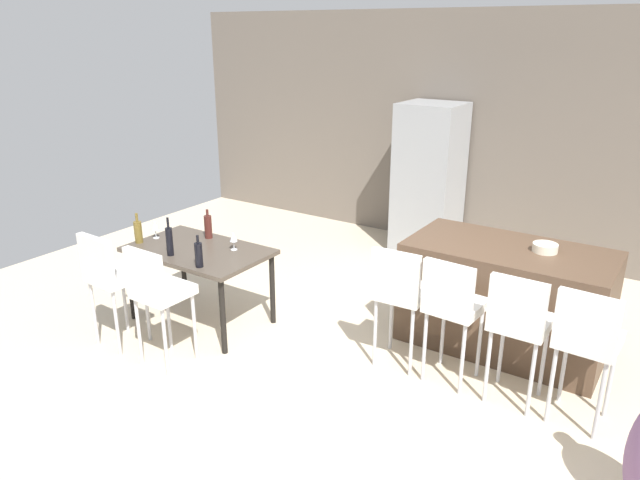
# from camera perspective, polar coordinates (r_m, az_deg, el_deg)

# --- Properties ---
(ground_plane) EXTENTS (10.00, 10.00, 0.00)m
(ground_plane) POSITION_cam_1_polar(r_m,az_deg,el_deg) (5.02, 8.90, -12.61)
(ground_plane) COLOR beige
(back_wall) EXTENTS (10.00, 0.12, 2.90)m
(back_wall) POSITION_cam_1_polar(r_m,az_deg,el_deg) (7.41, 20.27, 9.05)
(back_wall) COLOR #665B51
(back_wall) RESTS_ON ground_plane
(kitchen_island) EXTENTS (1.69, 0.89, 0.92)m
(kitchen_island) POSITION_cam_1_polar(r_m,az_deg,el_deg) (5.42, 17.41, -5.28)
(kitchen_island) COLOR #4C3828
(kitchen_island) RESTS_ON ground_plane
(bar_chair_left) EXTENTS (0.42, 0.42, 1.05)m
(bar_chair_left) POSITION_cam_1_polar(r_m,az_deg,el_deg) (4.80, 7.72, -4.68)
(bar_chair_left) COLOR silver
(bar_chair_left) RESTS_ON ground_plane
(bar_chair_middle) EXTENTS (0.43, 0.43, 1.05)m
(bar_chair_middle) POSITION_cam_1_polar(r_m,az_deg,el_deg) (4.65, 12.64, -5.86)
(bar_chair_middle) COLOR silver
(bar_chair_middle) RESTS_ON ground_plane
(bar_chair_right) EXTENTS (0.40, 0.40, 1.05)m
(bar_chair_right) POSITION_cam_1_polar(r_m,az_deg,el_deg) (4.52, 18.64, -7.24)
(bar_chair_right) COLOR silver
(bar_chair_right) RESTS_ON ground_plane
(bar_chair_far) EXTENTS (0.42, 0.42, 1.05)m
(bar_chair_far) POSITION_cam_1_polar(r_m,az_deg,el_deg) (4.45, 24.34, -8.47)
(bar_chair_far) COLOR silver
(bar_chair_far) RESTS_ON ground_plane
(dining_table) EXTENTS (1.31, 0.80, 0.74)m
(dining_table) POSITION_cam_1_polar(r_m,az_deg,el_deg) (5.63, -11.61, -1.51)
(dining_table) COLOR #4C4238
(dining_table) RESTS_ON ground_plane
(dining_chair_near) EXTENTS (0.42, 0.42, 1.05)m
(dining_chair_near) POSITION_cam_1_polar(r_m,az_deg,el_deg) (5.38, -19.62, -2.97)
(dining_chair_near) COLOR silver
(dining_chair_near) RESTS_ON ground_plane
(dining_chair_far) EXTENTS (0.41, 0.41, 1.05)m
(dining_chair_far) POSITION_cam_1_polar(r_m,az_deg,el_deg) (4.94, -15.45, -4.51)
(dining_chair_far) COLOR silver
(dining_chair_far) RESTS_ON ground_plane
(wine_bottle_end) EXTENTS (0.07, 0.07, 0.29)m
(wine_bottle_end) POSITION_cam_1_polar(r_m,az_deg,el_deg) (5.14, -11.61, -1.38)
(wine_bottle_end) COLOR black
(wine_bottle_end) RESTS_ON dining_table
(wine_bottle_corner) EXTENTS (0.06, 0.06, 0.36)m
(wine_bottle_corner) POSITION_cam_1_polar(r_m,az_deg,el_deg) (5.45, -14.30, -0.08)
(wine_bottle_corner) COLOR black
(wine_bottle_corner) RESTS_ON dining_table
(wine_bottle_middle) EXTENTS (0.07, 0.07, 0.29)m
(wine_bottle_middle) POSITION_cam_1_polar(r_m,az_deg,el_deg) (5.83, -10.72, 1.29)
(wine_bottle_middle) COLOR #471E19
(wine_bottle_middle) RESTS_ON dining_table
(wine_bottle_far) EXTENTS (0.08, 0.08, 0.29)m
(wine_bottle_far) POSITION_cam_1_polar(r_m,az_deg,el_deg) (5.87, -17.11, 0.79)
(wine_bottle_far) COLOR brown
(wine_bottle_far) RESTS_ON dining_table
(wine_glass_left) EXTENTS (0.07, 0.07, 0.17)m
(wine_glass_left) POSITION_cam_1_polar(r_m,az_deg,el_deg) (5.48, -8.34, 0.28)
(wine_glass_left) COLOR silver
(wine_glass_left) RESTS_ON dining_table
(wine_glass_right) EXTENTS (0.07, 0.07, 0.17)m
(wine_glass_right) POSITION_cam_1_polar(r_m,az_deg,el_deg) (5.95, -15.60, 1.32)
(wine_glass_right) COLOR silver
(wine_glass_right) RESTS_ON dining_table
(refrigerator) EXTENTS (0.72, 0.68, 1.84)m
(refrigerator) POSITION_cam_1_polar(r_m,az_deg,el_deg) (7.45, 10.43, 5.82)
(refrigerator) COLOR #939699
(refrigerator) RESTS_ON ground_plane
(fruit_bowl) EXTENTS (0.20, 0.20, 0.07)m
(fruit_bowl) POSITION_cam_1_polar(r_m,az_deg,el_deg) (5.24, 20.87, -0.70)
(fruit_bowl) COLOR beige
(fruit_bowl) RESTS_ON kitchen_island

